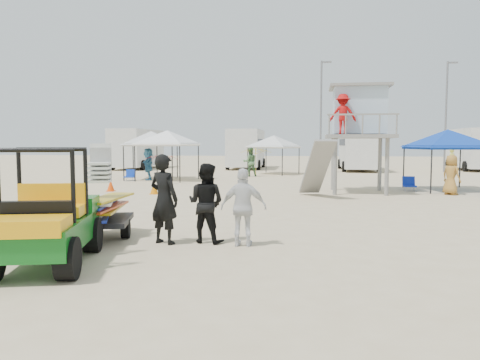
# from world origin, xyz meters

# --- Properties ---
(ground) EXTENTS (140.00, 140.00, 0.00)m
(ground) POSITION_xyz_m (0.00, 0.00, 0.00)
(ground) COLOR beige
(ground) RESTS_ON ground
(utility_cart) EXTENTS (1.94, 2.90, 2.02)m
(utility_cart) POSITION_xyz_m (-2.51, 0.02, 0.94)
(utility_cart) COLOR #0E5A17
(utility_cart) RESTS_ON ground
(surf_trailer) EXTENTS (1.53, 2.23, 1.87)m
(surf_trailer) POSITION_xyz_m (-2.50, 2.35, 0.76)
(surf_trailer) COLOR black
(surf_trailer) RESTS_ON ground
(man_left) EXTENTS (0.82, 0.69, 1.90)m
(man_left) POSITION_xyz_m (-0.99, 2.05, 0.95)
(man_left) COLOR black
(man_left) RESTS_ON ground
(man_mid) EXTENTS (0.96, 0.82, 1.70)m
(man_mid) POSITION_xyz_m (-0.14, 2.30, 0.85)
(man_mid) COLOR black
(man_mid) RESTS_ON ground
(man_right) EXTENTS (0.96, 0.41, 1.62)m
(man_right) POSITION_xyz_m (0.71, 2.05, 0.81)
(man_right) COLOR silver
(man_right) RESTS_ON ground
(lifeguard_tower) EXTENTS (2.85, 2.85, 4.49)m
(lifeguard_tower) POSITION_xyz_m (4.12, 13.27, 3.35)
(lifeguard_tower) COLOR gray
(lifeguard_tower) RESTS_ON ground
(canopy_blue) EXTENTS (3.48, 3.48, 3.15)m
(canopy_blue) POSITION_xyz_m (8.25, 14.67, 2.60)
(canopy_blue) COLOR black
(canopy_blue) RESTS_ON ground
(canopy_white_a) EXTENTS (3.27, 3.27, 3.26)m
(canopy_white_a) POSITION_xyz_m (-5.90, 18.56, 2.71)
(canopy_white_a) COLOR black
(canopy_white_a) RESTS_ON ground
(canopy_white_b) EXTENTS (3.34, 3.34, 3.24)m
(canopy_white_b) POSITION_xyz_m (-7.08, 19.23, 2.69)
(canopy_white_b) COLOR black
(canopy_white_b) RESTS_ON ground
(canopy_white_c) EXTENTS (3.66, 3.66, 3.06)m
(canopy_white_c) POSITION_xyz_m (-0.23, 24.76, 2.52)
(canopy_white_c) COLOR black
(canopy_white_c) RESTS_ON ground
(umbrella_a) EXTENTS (2.07, 2.10, 1.59)m
(umbrella_a) POSITION_xyz_m (-5.45, 15.99, 0.80)
(umbrella_a) COLOR red
(umbrella_a) RESTS_ON ground
(umbrella_b) EXTENTS (2.91, 2.91, 1.87)m
(umbrella_b) POSITION_xyz_m (-1.19, 22.35, 0.93)
(umbrella_b) COLOR yellow
(umbrella_b) RESTS_ON ground
(cone_near) EXTENTS (0.34, 0.34, 0.50)m
(cone_near) POSITION_xyz_m (-6.59, 12.17, 0.25)
(cone_near) COLOR #F64707
(cone_near) RESTS_ON ground
(cone_far) EXTENTS (0.34, 0.34, 0.50)m
(cone_far) POSITION_xyz_m (-4.32, 11.34, 0.25)
(cone_far) COLOR orange
(cone_far) RESTS_ON ground
(beach_chair_a) EXTENTS (0.59, 0.63, 0.64)m
(beach_chair_a) POSITION_xyz_m (-7.94, 17.96, 0.31)
(beach_chair_a) COLOR #1038B4
(beach_chair_a) RESTS_ON ground
(beach_chair_b) EXTENTS (0.55, 0.59, 0.64)m
(beach_chair_b) POSITION_xyz_m (6.56, 14.27, 0.31)
(beach_chair_b) COLOR #0F28A9
(beach_chair_b) RESTS_ON ground
(rv_far_left) EXTENTS (2.64, 6.80, 3.25)m
(rv_far_left) POSITION_xyz_m (-12.00, 29.99, 1.80)
(rv_far_left) COLOR silver
(rv_far_left) RESTS_ON ground
(rv_mid_left) EXTENTS (2.65, 6.50, 3.25)m
(rv_mid_left) POSITION_xyz_m (-3.00, 31.49, 1.80)
(rv_mid_left) COLOR silver
(rv_mid_left) RESTS_ON ground
(rv_mid_right) EXTENTS (2.64, 7.00, 3.25)m
(rv_mid_right) POSITION_xyz_m (6.00, 29.99, 1.80)
(rv_mid_right) COLOR silver
(rv_mid_right) RESTS_ON ground
(rv_far_right) EXTENTS (2.64, 6.60, 3.25)m
(rv_far_right) POSITION_xyz_m (15.00, 31.49, 1.80)
(rv_far_right) COLOR silver
(rv_far_right) RESTS_ON ground
(light_pole_left) EXTENTS (0.14, 0.14, 8.00)m
(light_pole_left) POSITION_xyz_m (3.00, 27.00, 4.00)
(light_pole_left) COLOR slate
(light_pole_left) RESTS_ON ground
(light_pole_right) EXTENTS (0.14, 0.14, 8.00)m
(light_pole_right) POSITION_xyz_m (12.00, 28.50, 4.00)
(light_pole_right) COLOR slate
(light_pole_right) RESTS_ON ground
(distant_beachgoers) EXTENTS (20.15, 15.26, 1.85)m
(distant_beachgoers) POSITION_xyz_m (-0.63, 19.59, 0.90)
(distant_beachgoers) COLOR #4D7848
(distant_beachgoers) RESTS_ON ground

